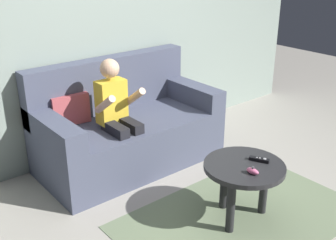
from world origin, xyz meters
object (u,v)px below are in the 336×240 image
object	(u,v)px
person_seated_on_couch	(118,113)
nunchuk_pink	(253,171)
couch	(126,129)
game_remote_black_near_edge	(259,160)
coffee_table	(243,174)

from	to	relation	value
person_seated_on_couch	nunchuk_pink	distance (m)	1.23
couch	game_remote_black_near_edge	size ratio (longest dim) A/B	11.33
coffee_table	nunchuk_pink	xyz separation A→B (m)	(-0.06, -0.13, 0.10)
person_seated_on_couch	game_remote_black_near_edge	size ratio (longest dim) A/B	7.19
couch	person_seated_on_couch	bearing A→B (deg)	-135.66
person_seated_on_couch	couch	bearing A→B (deg)	44.34
couch	game_remote_black_near_edge	distance (m)	1.33
coffee_table	game_remote_black_near_edge	bearing A→B (deg)	-18.81
coffee_table	game_remote_black_near_edge	size ratio (longest dim) A/B	4.02
game_remote_black_near_edge	couch	bearing A→B (deg)	101.39
couch	nunchuk_pink	xyz separation A→B (m)	(0.09, -1.38, 0.14)
game_remote_black_near_edge	nunchuk_pink	distance (m)	0.20
coffee_table	game_remote_black_near_edge	distance (m)	0.15
couch	nunchuk_pink	bearing A→B (deg)	-86.46
nunchuk_pink	coffee_table	bearing A→B (deg)	65.56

